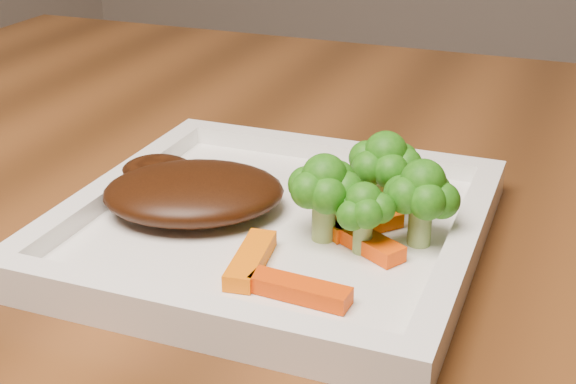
% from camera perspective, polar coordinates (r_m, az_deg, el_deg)
% --- Properties ---
extents(plate, '(0.27, 0.27, 0.01)m').
position_cam_1_polar(plate, '(0.54, -0.98, -2.81)').
color(plate, white).
rests_on(plate, dining_table).
extents(steak, '(0.15, 0.14, 0.03)m').
position_cam_1_polar(steak, '(0.56, -6.71, -0.01)').
color(steak, '#361708').
rests_on(steak, plate).
extents(broccoli_0, '(0.06, 0.06, 0.07)m').
position_cam_1_polar(broccoli_0, '(0.55, 6.91, 1.83)').
color(broccoli_0, '#2C6B11').
rests_on(broccoli_0, plate).
extents(broccoli_1, '(0.06, 0.06, 0.06)m').
position_cam_1_polar(broccoli_1, '(0.51, 9.50, -0.42)').
color(broccoli_1, '#196A11').
rests_on(broccoli_1, plate).
extents(broccoli_2, '(0.05, 0.05, 0.06)m').
position_cam_1_polar(broccoli_2, '(0.50, 5.40, -1.22)').
color(broccoli_2, '#196B11').
rests_on(broccoli_2, plate).
extents(broccoli_3, '(0.06, 0.06, 0.06)m').
position_cam_1_polar(broccoli_3, '(0.51, 2.58, -0.24)').
color(broccoli_3, '#366F12').
rests_on(broccoli_3, plate).
extents(carrot_0, '(0.06, 0.02, 0.01)m').
position_cam_1_polar(carrot_0, '(0.46, 0.84, -6.97)').
color(carrot_0, '#D93B03').
rests_on(carrot_0, plate).
extents(carrot_2, '(0.03, 0.06, 0.01)m').
position_cam_1_polar(carrot_2, '(0.49, -2.67, -4.83)').
color(carrot_2, '#F86B04').
rests_on(carrot_2, plate).
extents(carrot_4, '(0.04, 0.05, 0.01)m').
position_cam_1_polar(carrot_4, '(0.59, 3.72, 0.62)').
color(carrot_4, '#ED3F03').
rests_on(carrot_4, plate).
extents(carrot_5, '(0.06, 0.05, 0.01)m').
position_cam_1_polar(carrot_5, '(0.51, 5.27, -3.38)').
color(carrot_5, '#F84504').
rests_on(carrot_5, plate).
extents(carrot_6, '(0.05, 0.05, 0.01)m').
position_cam_1_polar(carrot_6, '(0.53, 5.53, -2.33)').
color(carrot_6, '#F05403').
rests_on(carrot_6, plate).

